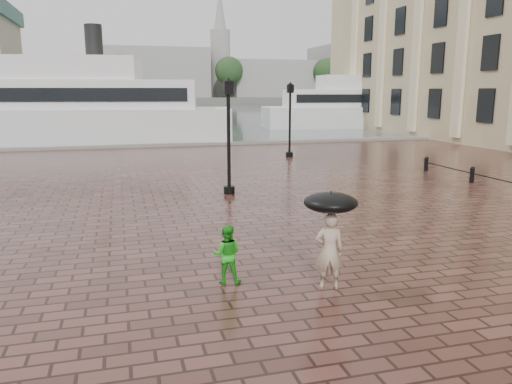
% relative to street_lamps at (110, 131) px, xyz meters
% --- Properties ---
extents(harbour_water, '(240.00, 240.00, 0.00)m').
position_rel_street_lamps_xyz_m(harbour_water, '(1.50, 74.50, -2.33)').
color(harbour_water, '#444C53').
rests_on(harbour_water, ground).
extents(quay_edge, '(80.00, 0.60, 0.30)m').
position_rel_street_lamps_xyz_m(quay_edge, '(1.50, 14.50, -2.33)').
color(quay_edge, slate).
rests_on(quay_edge, ground).
extents(far_shore, '(300.00, 60.00, 2.00)m').
position_rel_street_lamps_xyz_m(far_shore, '(1.50, 142.50, -1.33)').
color(far_shore, '#4C4C47').
rests_on(far_shore, ground).
extents(distant_skyline, '(102.50, 22.00, 33.00)m').
position_rel_street_lamps_xyz_m(distant_skyline, '(49.64, 132.50, 7.13)').
color(distant_skyline, gray).
rests_on(distant_skyline, ground).
extents(far_trees, '(188.00, 8.00, 13.50)m').
position_rel_street_lamps_xyz_m(far_trees, '(1.50, 120.50, 7.09)').
color(far_trees, '#2D2119').
rests_on(far_trees, ground).
extents(street_lamps, '(21.44, 14.44, 4.40)m').
position_rel_street_lamps_xyz_m(street_lamps, '(0.00, 0.00, 0.00)').
color(street_lamps, black).
rests_on(street_lamps, ground).
extents(adult_pedestrian, '(0.68, 0.55, 1.62)m').
position_rel_street_lamps_xyz_m(adult_pedestrian, '(4.42, -13.58, -1.51)').
color(adult_pedestrian, tan).
rests_on(adult_pedestrian, ground).
extents(child_pedestrian, '(0.74, 0.65, 1.28)m').
position_rel_street_lamps_xyz_m(child_pedestrian, '(2.44, -12.72, -1.69)').
color(child_pedestrian, '#219A1C').
rests_on(child_pedestrian, ground).
extents(ferry_near, '(28.21, 10.96, 9.02)m').
position_rel_street_lamps_xyz_m(ferry_near, '(-4.41, 19.78, 0.39)').
color(ferry_near, silver).
rests_on(ferry_near, ground).
extents(ferry_far, '(24.12, 8.30, 7.75)m').
position_rel_street_lamps_xyz_m(ferry_far, '(27.54, 28.49, 0.00)').
color(ferry_far, silver).
rests_on(ferry_far, ground).
extents(umbrella, '(1.10, 1.10, 1.12)m').
position_rel_street_lamps_xyz_m(umbrella, '(4.42, -13.58, -0.49)').
color(umbrella, black).
rests_on(umbrella, ground).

